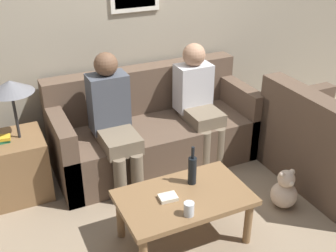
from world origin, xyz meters
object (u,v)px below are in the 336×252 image
Objects in this scene: couch_main at (154,131)px; drinking_glass at (189,209)px; coffee_table at (184,202)px; teddy_bear at (284,191)px; wine_bottle at (192,170)px; couch_side at (331,152)px; person_left at (113,118)px; person_right at (198,99)px.

couch_main is 1.42m from drinking_glass.
teddy_bear is at bearing -0.04° from coffee_table.
wine_bottle is (-0.14, -1.05, 0.21)m from couch_main.
couch_side is 1.31× the size of coffee_table.
couch_side reaches higher than drinking_glass.
coffee_table is at bearing -78.06° from person_left.
couch_side is 1.44m from wine_bottle.
couch_main is 6.21× the size of wine_bottle.
person_left reaches higher than teddy_bear.
couch_main is at bearing 23.79° from person_left.
coffee_table is at bearing 179.96° from teddy_bear.
person_left is 1.58m from teddy_bear.
person_right is at bearing 105.04° from teddy_bear.
couch_main is 0.61m from person_left.
wine_bottle is 0.92m from teddy_bear.
person_left is at bearing 101.94° from coffee_table.
teddy_bear is at bearing -39.74° from person_left.
wine_bottle is 0.27× the size of person_right.
person_right is (-0.88, 0.92, 0.32)m from couch_side.
person_left is (-0.46, -0.20, 0.34)m from couch_main.
drinking_glass is (-0.33, -1.37, 0.14)m from couch_main.
couch_main reaches higher than coffee_table.
couch_main is 1.08m from wine_bottle.
couch_main reaches higher than drinking_glass.
person_right is (0.74, 1.24, 0.18)m from drinking_glass.
wine_bottle is at bearing 42.56° from coffee_table.
couch_side reaches higher than teddy_bear.
person_left is at bearing 96.49° from drinking_glass.
drinking_glass is at bearing -168.56° from teddy_bear.
drinking_glass is 0.08× the size of person_left.
coffee_table is 9.64× the size of drinking_glass.
couch_main is at bearing 162.64° from person_right.
drinking_glass is 1.19m from person_left.
person_left is at bearing -156.21° from couch_main.
couch_side is at bearing -46.15° from person_right.
couch_main is 2.04× the size of coffee_table.
coffee_table reaches higher than teddy_bear.
person_left is (-0.13, 1.17, 0.19)m from drinking_glass.
teddy_bear is (0.95, -0.00, -0.20)m from coffee_table.
teddy_bear is at bearing -74.96° from person_right.
teddy_bear is at bearing 101.45° from couch_side.
teddy_bear is at bearing -59.30° from couch_main.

